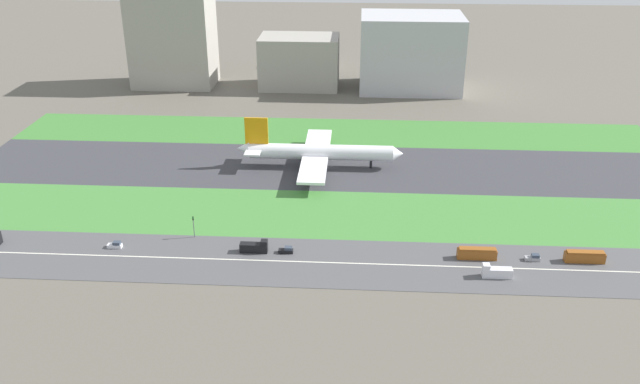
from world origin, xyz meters
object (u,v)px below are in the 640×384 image
Objects in this scene: terminal_building at (173,41)px; car_1 at (286,250)px; car_0 at (115,245)px; hangar_building at (299,62)px; office_tower at (411,52)px; truck_1 at (255,247)px; fuel_tank_west at (307,54)px; bus_0 at (585,257)px; truck_2 at (496,272)px; car_2 at (533,258)px; bus_1 at (477,253)px; traffic_light at (194,225)px; airliner at (317,152)px.

car_1 is at bearing -66.13° from terminal_building.
car_0 is 186.91m from hangar_building.
truck_1 is at bearing -107.41° from office_tower.
car_1 is 182.85m from hangar_building.
fuel_tank_west is at bearing 89.26° from hangar_building.
fuel_tank_west is at bearing 113.68° from bus_0.
truck_2 is 16.12m from car_2.
bus_1 is at bearing 180.00° from bus_0.
car_2 is 184.77m from office_tower.
fuel_tank_west is at bearing -73.08° from truck_2.
truck_2 is 0.72× the size of bus_1.
car_2 is 103.61m from traffic_light.
truck_1 is 182.41m from hangar_building.
car_0 is at bearing 180.00° from bus_0.
bus_0 is (83.39, -68.00, -4.41)m from airliner.
truck_1 reaches higher than bus_1.
terminal_building is (-85.21, 114.00, 17.93)m from airliner.
truck_2 reaches higher than car_2.
truck_1 is 1.17× the size of traffic_light.
truck_2 reaches higher than car_0.
bus_0 and bus_1 have the same top height.
car_1 is 1.00× the size of car_0.
bus_0 is at bearing -159.97° from truck_2.
truck_1 is 9.65m from car_1.
hangar_building is at bearing 110.70° from bus_1.
car_2 is 242.38m from fuel_tank_west.
bus_1 is at bearing -0.00° from car_0.
fuel_tank_west is (-1.84, 227.00, 5.62)m from truck_1.
terminal_building is (-70.90, 182.00, 22.49)m from truck_1.
traffic_light is (-103.25, 7.99, 3.37)m from car_2.
traffic_light is at bearing 165.07° from car_1.
car_2 is 0.61× the size of traffic_light.
terminal_building reaches higher than traffic_light.
terminal_building is 128.07m from office_tower.
terminal_building is 2.12× the size of fuel_tank_west.
car_1 is at bearing -87.11° from fuel_tank_west.
bus_0 is at bearing -0.00° from car_1.
fuel_tank_west is at bearing 85.17° from traffic_light.
car_2 is at bearing 0.00° from car_0.
car_1 is at bearing -93.94° from airliner.
fuel_tank_west is at bearing 142.63° from office_tower.
traffic_light is at bearing 175.57° from car_2.
fuel_tank_west is at bearing 33.09° from terminal_building.
truck_1 is at bearing -21.44° from traffic_light.
car_0 is 125.91m from car_2.
truck_1 is (-14.30, -68.00, -4.56)m from airliner.
truck_2 is (60.64, -10.00, 0.75)m from car_1.
bus_0 is at bearing -3.87° from traffic_light.
hangar_building is 45.46m from fuel_tank_west.
car_2 is 0.19× the size of fuel_tank_west.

